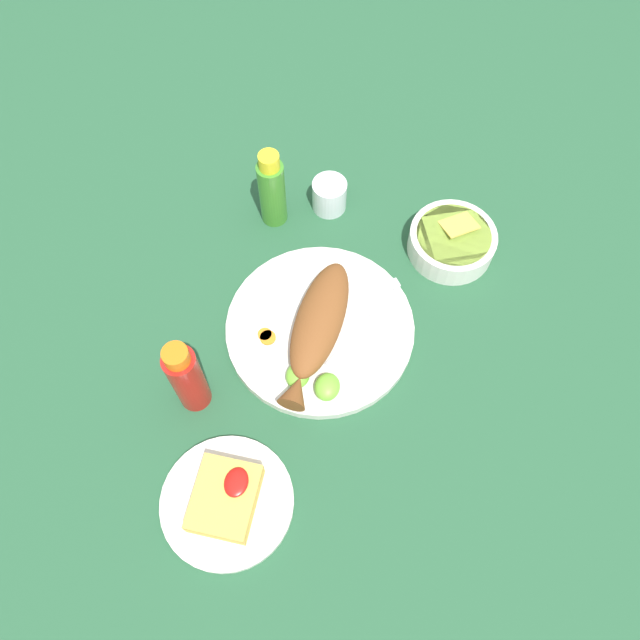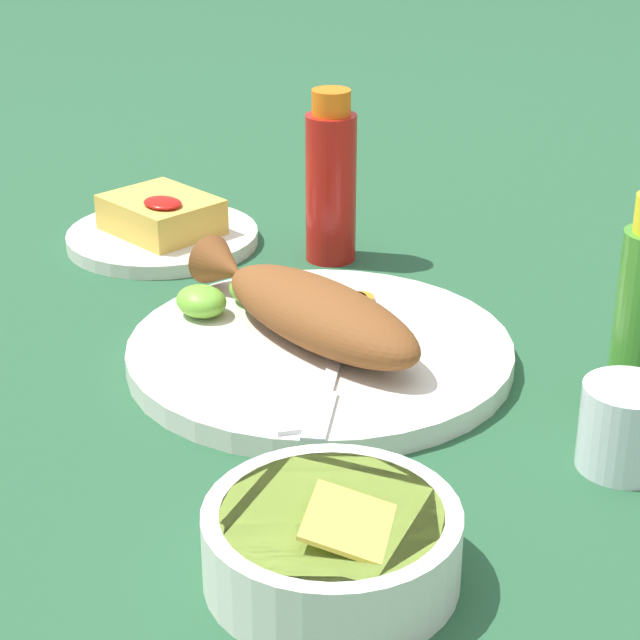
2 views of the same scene
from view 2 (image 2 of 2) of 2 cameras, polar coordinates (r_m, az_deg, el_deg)
name	(u,v)px [view 2 (image 2 of 2)]	position (r m, az deg, el deg)	size (l,w,h in m)	color
ground_plane	(320,362)	(0.95, 0.00, -2.09)	(4.00, 4.00, 0.00)	#235133
main_plate	(320,352)	(0.94, 0.00, -1.60)	(0.31, 0.31, 0.02)	silver
fried_fish	(309,309)	(0.94, -0.54, 0.56)	(0.27, 0.09, 0.05)	brown
fork_near	(328,387)	(0.87, 0.39, -3.31)	(0.12, 0.15, 0.00)	silver
fork_far	(266,381)	(0.88, -2.68, -3.04)	(0.17, 0.10, 0.00)	silver
carrot_slice_near	(361,298)	(1.02, 2.03, 1.09)	(0.02, 0.02, 0.00)	orange
carrot_slice_mid	(352,299)	(1.02, 1.58, 1.06)	(0.03, 0.03, 0.00)	orange
lime_wedge_main	(252,289)	(1.01, -3.36, 1.52)	(0.04, 0.04, 0.02)	#6BB233
lime_wedge_side	(201,301)	(0.99, -5.87, 0.92)	(0.05, 0.04, 0.03)	#6BB233
hot_sauce_bottle_red	(331,181)	(1.13, 0.54, 6.84)	(0.05, 0.05, 0.17)	#B21914
salt_cup	(625,432)	(0.82, 14.78, -5.35)	(0.06, 0.06, 0.06)	silver
side_plate_fries	(163,237)	(1.20, -7.75, 4.05)	(0.20, 0.20, 0.01)	silver
fries_pile	(161,214)	(1.19, -7.81, 5.19)	(0.11, 0.09, 0.04)	gold
guacamole_bowl	(332,541)	(0.69, 0.60, -10.81)	(0.15, 0.15, 0.06)	white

